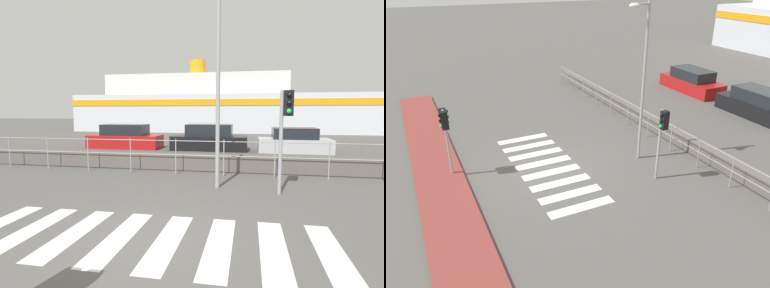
# 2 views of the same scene
# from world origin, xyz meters

# --- Properties ---
(ground_plane) EXTENTS (160.00, 160.00, 0.00)m
(ground_plane) POSITION_xyz_m (0.00, 0.00, 0.00)
(ground_plane) COLOR #565451
(sidewalk_brick) EXTENTS (24.00, 1.80, 0.12)m
(sidewalk_brick) POSITION_xyz_m (0.00, -4.10, 0.06)
(sidewalk_brick) COLOR brown
(sidewalk_brick) RESTS_ON ground_plane
(crosswalk) EXTENTS (6.75, 2.40, 0.01)m
(crosswalk) POSITION_xyz_m (-0.10, 0.00, 0.00)
(crosswalk) COLOR silver
(crosswalk) RESTS_ON ground_plane
(seawall) EXTENTS (24.95, 0.55, 0.62)m
(seawall) POSITION_xyz_m (0.00, 6.36, 0.31)
(seawall) COLOR #605B54
(seawall) RESTS_ON ground_plane
(harbor_fence) EXTENTS (22.50, 0.04, 1.28)m
(harbor_fence) POSITION_xyz_m (0.00, 5.49, 0.83)
(harbor_fence) COLOR #9EA0A3
(harbor_fence) RESTS_ON ground_plane
(traffic_light_near) EXTENTS (0.58, 0.41, 2.73)m
(traffic_light_near) POSITION_xyz_m (-1.12, -3.59, 2.15)
(traffic_light_near) COLOR #9EA0A3
(traffic_light_near) RESTS_ON ground_plane
(traffic_light_far) EXTENTS (0.34, 0.32, 2.82)m
(traffic_light_far) POSITION_xyz_m (2.66, 3.44, 2.07)
(traffic_light_far) COLOR #9EA0A3
(traffic_light_far) RESTS_ON ground_plane
(streetlamp) EXTENTS (0.32, 0.92, 6.40)m
(streetlamp) POSITION_xyz_m (0.81, 3.68, 3.92)
(streetlamp) COLOR #9EA0A3
(streetlamp) RESTS_ON ground_plane
(parked_car_red) EXTENTS (4.46, 1.77, 1.47)m
(parked_car_red) POSITION_xyz_m (-5.85, 12.58, 0.63)
(parked_car_red) COLOR #B21919
(parked_car_red) RESTS_ON ground_plane
(parked_car_black) EXTENTS (4.40, 1.79, 1.52)m
(parked_car_black) POSITION_xyz_m (-0.57, 12.58, 0.65)
(parked_car_black) COLOR black
(parked_car_black) RESTS_ON ground_plane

